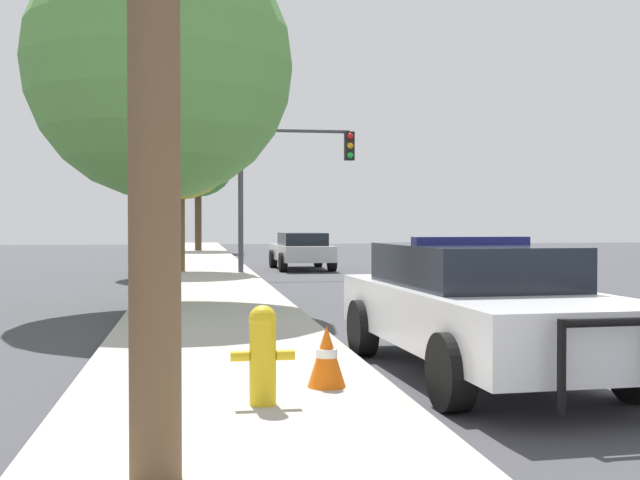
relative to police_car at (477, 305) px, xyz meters
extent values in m
cube|color=#ADA89E|center=(-2.68, -0.05, -0.69)|extent=(3.00, 110.00, 0.13)
cube|color=white|center=(0.00, -0.05, -0.11)|extent=(2.07, 4.92, 0.60)
cube|color=black|center=(-0.01, 0.19, 0.42)|extent=(1.70, 2.59, 0.45)
cylinder|color=black|center=(0.97, -1.51, -0.41)|extent=(0.27, 0.70, 0.69)
cylinder|color=black|center=(-0.83, -1.59, -0.41)|extent=(0.27, 0.70, 0.69)
cylinder|color=black|center=(0.83, 1.49, -0.41)|extent=(0.27, 0.70, 0.69)
cylinder|color=black|center=(-0.97, 1.40, -0.41)|extent=(0.27, 0.70, 0.69)
cylinder|color=black|center=(-0.29, -2.61, -0.20)|extent=(0.07, 0.07, 0.73)
cylinder|color=black|center=(0.13, -2.59, 0.13)|extent=(0.88, 0.11, 0.07)
cube|color=navy|center=(-0.01, 0.19, 0.69)|extent=(1.33, 0.26, 0.09)
cube|color=navy|center=(0.93, -0.01, -0.08)|extent=(0.18, 3.48, 0.17)
cylinder|color=gold|center=(-2.47, -1.64, -0.28)|extent=(0.22, 0.22, 0.68)
sphere|color=gold|center=(-2.47, -1.64, 0.09)|extent=(0.23, 0.23, 0.23)
cylinder|color=gold|center=(-2.66, -1.64, -0.22)|extent=(0.16, 0.09, 0.09)
cylinder|color=gold|center=(-2.28, -1.64, -0.22)|extent=(0.16, 0.09, 0.09)
cylinder|color=#424247|center=(-1.59, 16.54, 1.65)|extent=(0.16, 0.16, 4.55)
cylinder|color=#424247|center=(0.12, 16.54, 3.77)|extent=(3.42, 0.11, 0.11)
cube|color=black|center=(1.83, 16.54, 3.32)|extent=(0.30, 0.24, 0.90)
sphere|color=red|center=(1.83, 16.41, 3.62)|extent=(0.20, 0.20, 0.20)
sphere|color=orange|center=(1.83, 16.41, 3.32)|extent=(0.20, 0.20, 0.20)
sphere|color=green|center=(1.83, 16.41, 3.02)|extent=(0.20, 0.20, 0.20)
cube|color=#B7B7BC|center=(0.75, 19.89, -0.16)|extent=(1.83, 4.34, 0.54)
cube|color=black|center=(0.76, 19.68, 0.33)|extent=(1.54, 2.27, 0.43)
cylinder|color=black|center=(-0.12, 21.20, -0.43)|extent=(0.26, 0.67, 0.66)
cylinder|color=black|center=(1.56, 21.25, -0.43)|extent=(0.26, 0.67, 0.66)
cylinder|color=black|center=(-0.06, 18.54, -0.43)|extent=(0.26, 0.67, 0.66)
cylinder|color=black|center=(1.63, 18.58, -0.43)|extent=(0.26, 0.67, 0.66)
cylinder|color=brown|center=(-3.53, 17.34, 0.94)|extent=(0.46, 0.46, 3.13)
sphere|color=#999933|center=(-3.53, 17.34, 3.59)|extent=(3.95, 3.95, 3.95)
cylinder|color=brown|center=(-3.66, 7.23, 0.93)|extent=(0.41, 0.41, 3.11)
sphere|color=#5B9947|center=(-3.66, 7.23, 3.87)|extent=(5.06, 5.06, 5.06)
cylinder|color=#4C3823|center=(-2.77, 36.97, 1.34)|extent=(0.38, 0.38, 3.93)
sphere|color=#387A33|center=(-2.77, 36.97, 4.46)|extent=(4.20, 4.20, 4.20)
cone|color=orange|center=(-1.83, -1.01, -0.34)|extent=(0.36, 0.36, 0.57)
cylinder|color=white|center=(-1.83, -1.01, -0.31)|extent=(0.20, 0.20, 0.08)
camera|label=1|loc=(-3.04, -8.28, 0.89)|focal=45.00mm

